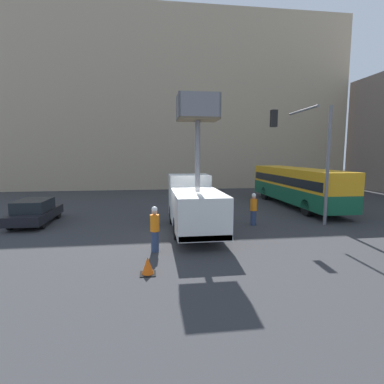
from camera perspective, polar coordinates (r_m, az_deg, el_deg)
The scene contains 9 objects.
ground_plane at distance 15.03m, azimuth -1.67°, elevation -8.34°, with size 120.00×120.00×0.00m, color #333335.
building_backdrop_far at distance 39.78m, azimuth -5.61°, elevation 16.03°, with size 44.00×10.00×20.31m.
utility_truck at distance 15.38m, azimuth 0.41°, elevation -1.99°, with size 2.27×6.46×6.72m.
city_bus at distance 24.56m, azimuth 19.22°, elevation 1.51°, with size 2.46×11.89×2.96m.
traffic_light_pole at distance 18.00m, azimuth 21.56°, elevation 8.17°, with size 3.49×3.24×6.70m.
road_worker_near_truck at distance 12.53m, azimuth -7.11°, elevation -7.01°, with size 0.38×0.38×1.91m.
road_worker_directing at distance 17.41m, azimuth 11.64°, elevation -3.22°, with size 0.38×0.38×1.84m.
traffic_cone_near_truck at distance 10.48m, azimuth -8.43°, elevation -13.83°, with size 0.53×0.53×0.60m.
parked_car_curbside at distance 19.63m, azimuth -27.75°, elevation -3.31°, with size 1.88×4.37×1.44m.
Camera 1 is at (-1.49, -14.40, 4.03)m, focal length 28.00 mm.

